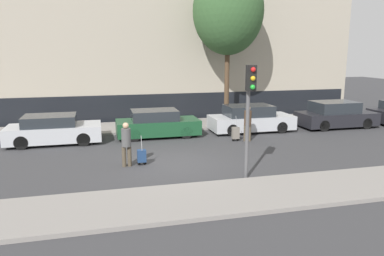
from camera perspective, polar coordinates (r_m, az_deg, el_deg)
The scene contains 14 objects.
ground_plane at distance 14.16m, azimuth -2.97°, elevation -5.44°, with size 80.00×80.00×0.00m, color #38383A.
sidewalk_near at distance 10.70m, azimuth 1.06°, elevation -10.87°, with size 28.00×2.50×0.12m.
sidewalk_far at distance 20.86m, azimuth -6.76°, elevation 0.24°, with size 28.00×3.00×0.12m.
building_facade at distance 24.02m, azimuth -8.30°, elevation 17.13°, with size 28.00×2.61×13.04m.
parked_car_0 at distance 18.20m, azimuth -20.37°, elevation -0.29°, with size 4.15×1.86×1.31m.
parked_car_1 at distance 18.49m, azimuth -5.34°, elevation 0.60°, with size 4.03×1.74×1.34m.
parked_car_2 at distance 19.85m, azimuth 8.89°, elevation 1.34°, with size 4.35×1.80×1.40m.
parked_car_3 at distance 22.20m, azimuth 21.03°, elevation 1.83°, with size 4.24×1.90×1.44m.
pedestrian_left at distance 13.78m, azimuth -9.99°, elevation -2.09°, with size 0.35×0.34×1.64m.
trolley_left at distance 14.01m, azimuth -7.68°, elevation -4.24°, with size 0.34×0.29×1.12m.
pedestrian_right at distance 17.61m, azimuth 8.48°, elevation 1.00°, with size 0.34×0.34×1.66m.
trolley_right at distance 17.66m, azimuth 6.66°, elevation -0.76°, with size 0.34×0.29×1.20m.
traffic_light at distance 11.96m, azimuth 8.75°, elevation 4.35°, with size 0.28×0.47×3.74m.
bare_tree_near_crossing at distance 21.92m, azimuth 5.53°, elevation 17.29°, with size 3.97×3.97×8.66m.
Camera 1 is at (-2.62, -13.28, 4.16)m, focal length 35.00 mm.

